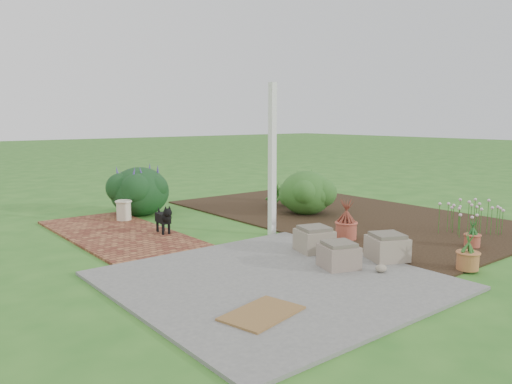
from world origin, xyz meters
TOP-DOWN VIEW (x-y plane):
  - ground at (0.00, 0.00)m, footprint 80.00×80.00m
  - concrete_patio at (-1.25, -1.75)m, footprint 3.50×3.50m
  - brick_path at (-1.70, 1.75)m, footprint 1.60×3.50m
  - garden_bed at (2.50, 0.50)m, footprint 4.00×7.00m
  - veranda_post at (0.30, 0.10)m, footprint 0.10×0.10m
  - stone_trough_near at (-0.30, -1.92)m, footprint 0.55×0.55m
  - stone_trough_mid at (0.48, -2.08)m, footprint 0.61×0.61m
  - stone_trough_far at (0.02, -1.16)m, footprint 0.57×0.57m
  - coir_doormat at (-2.05, -2.50)m, footprint 0.89×0.67m
  - black_dog at (-1.12, 1.18)m, footprint 0.19×0.52m
  - cream_ceramic_urn at (-1.19, 2.64)m, footprint 0.27×0.27m
  - evergreen_shrub at (1.98, 1.00)m, footprint 1.13×1.13m
  - agapanthus_clump_back at (2.81, 1.96)m, footprint 1.26×1.26m
  - agapanthus_clump_front at (2.13, 1.99)m, footprint 0.96×0.96m
  - pink_flower_patch at (2.82, -1.97)m, footprint 1.01×1.01m
  - terracotta_pot_bronze at (0.97, -0.93)m, footprint 0.43×0.43m
  - terracotta_pot_small_left at (2.08, -2.43)m, footprint 0.24×0.24m
  - terracotta_pot_small_right at (0.94, -2.98)m, footprint 0.33×0.33m
  - purple_flowering_bush at (-0.63, 3.11)m, footprint 1.47×1.47m

SIDE VIEW (x-z plane):
  - ground at x=0.00m, z-range 0.00..0.00m
  - garden_bed at x=2.50m, z-range 0.00..0.03m
  - concrete_patio at x=-1.25m, z-range 0.00..0.04m
  - brick_path at x=-1.70m, z-range 0.00..0.04m
  - coir_doormat at x=-2.05m, z-range 0.04..0.06m
  - terracotta_pot_small_left at x=2.08m, z-range 0.03..0.22m
  - terracotta_pot_small_right at x=0.94m, z-range 0.03..0.26m
  - terracotta_pot_bronze at x=0.97m, z-range 0.03..0.30m
  - stone_trough_near at x=-0.30m, z-range 0.04..0.33m
  - stone_trough_far at x=0.02m, z-range 0.04..0.35m
  - stone_trough_mid at x=0.48m, z-range 0.04..0.35m
  - cream_ceramic_urn at x=-1.19m, z-range 0.04..0.40m
  - black_dog at x=-1.12m, z-range 0.08..0.53m
  - pink_flower_patch at x=2.82m, z-range 0.03..0.61m
  - agapanthus_clump_front at x=2.13m, z-range 0.03..0.72m
  - evergreen_shrub at x=1.98m, z-range 0.03..0.92m
  - agapanthus_clump_back at x=2.81m, z-range 0.03..0.92m
  - purple_flowering_bush at x=-0.63m, z-range 0.00..0.99m
  - veranda_post at x=0.30m, z-range 0.00..2.50m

